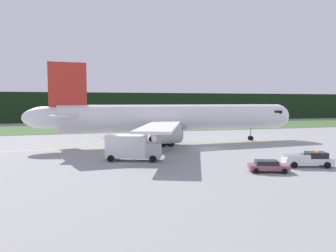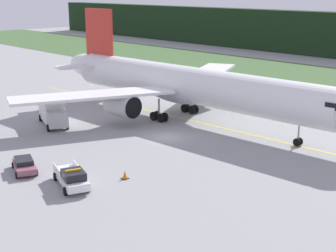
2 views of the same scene
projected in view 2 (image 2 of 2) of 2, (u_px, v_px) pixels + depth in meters
ground at (166, 137)px, 60.53m from camera, size 320.00×320.00×0.00m
taxiway_centerline_main at (192, 121)px, 67.99m from camera, size 67.47×4.19×0.01m
airliner at (188, 86)px, 67.27m from camera, size 51.34×43.30×14.29m
ops_pickup_truck at (72, 177)px, 45.21m from camera, size 6.00×3.64×1.94m
catering_truck at (53, 111)px, 65.50m from camera, size 7.61×4.64×3.54m
staff_car at (24, 165)px, 49.05m from camera, size 4.68×3.22×1.30m
apron_cone at (125, 175)px, 47.26m from camera, size 0.64×0.64×0.80m
taxiway_edge_light_west at (40, 107)px, 74.65m from camera, size 0.12×0.12×0.45m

